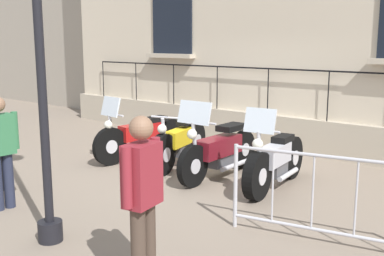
{
  "coord_description": "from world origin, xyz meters",
  "views": [
    {
      "loc": [
        6.38,
        5.05,
        2.27
      ],
      "look_at": [
        0.26,
        0.0,
        0.8
      ],
      "focal_mm": 43.8,
      "sensor_mm": 36.0,
      "label": 1
    }
  ],
  "objects_px": {
    "motorcycle_silver": "(275,162)",
    "crowd_barrier": "(334,197)",
    "pedestrian_walking": "(0,147)",
    "motorcycle_maroon": "(219,150)",
    "bollard": "(4,156)",
    "motorcycle_red": "(142,136)",
    "motorcycle_yellow": "(180,144)",
    "pedestrian_standing": "(142,194)"
  },
  "relations": [
    {
      "from": "pedestrian_walking",
      "to": "motorcycle_maroon",
      "type": "bearing_deg",
      "value": 156.42
    },
    {
      "from": "pedestrian_standing",
      "to": "pedestrian_walking",
      "type": "distance_m",
      "value": 3.0
    },
    {
      "from": "motorcycle_silver",
      "to": "pedestrian_walking",
      "type": "xyz_separation_m",
      "value": [
        3.17,
        -2.42,
        0.44
      ]
    },
    {
      "from": "pedestrian_walking",
      "to": "motorcycle_silver",
      "type": "bearing_deg",
      "value": 142.65
    },
    {
      "from": "motorcycle_red",
      "to": "bollard",
      "type": "distance_m",
      "value": 2.75
    },
    {
      "from": "motorcycle_maroon",
      "to": "crowd_barrier",
      "type": "xyz_separation_m",
      "value": [
        1.38,
        2.59,
        0.11
      ]
    },
    {
      "from": "crowd_barrier",
      "to": "pedestrian_walking",
      "type": "height_order",
      "value": "pedestrian_walking"
    },
    {
      "from": "motorcycle_yellow",
      "to": "pedestrian_walking",
      "type": "height_order",
      "value": "pedestrian_walking"
    },
    {
      "from": "motorcycle_maroon",
      "to": "pedestrian_walking",
      "type": "xyz_separation_m",
      "value": [
        3.13,
        -1.37,
        0.41
      ]
    },
    {
      "from": "motorcycle_red",
      "to": "pedestrian_standing",
      "type": "relative_size",
      "value": 1.38
    },
    {
      "from": "motorcycle_yellow",
      "to": "crowd_barrier",
      "type": "relative_size",
      "value": 0.85
    },
    {
      "from": "motorcycle_maroon",
      "to": "motorcycle_silver",
      "type": "relative_size",
      "value": 1.06
    },
    {
      "from": "bollard",
      "to": "pedestrian_walking",
      "type": "bearing_deg",
      "value": 60.03
    },
    {
      "from": "motorcycle_yellow",
      "to": "pedestrian_walking",
      "type": "bearing_deg",
      "value": -7.01
    },
    {
      "from": "pedestrian_standing",
      "to": "pedestrian_walking",
      "type": "height_order",
      "value": "pedestrian_standing"
    },
    {
      "from": "motorcycle_yellow",
      "to": "crowd_barrier",
      "type": "bearing_deg",
      "value": 67.44
    },
    {
      "from": "motorcycle_silver",
      "to": "crowd_barrier",
      "type": "xyz_separation_m",
      "value": [
        1.42,
        1.54,
        0.14
      ]
    },
    {
      "from": "bollard",
      "to": "pedestrian_standing",
      "type": "xyz_separation_m",
      "value": [
        0.72,
        3.78,
        0.39
      ]
    },
    {
      "from": "motorcycle_yellow",
      "to": "pedestrian_standing",
      "type": "bearing_deg",
      "value": 36.59
    },
    {
      "from": "motorcycle_yellow",
      "to": "crowd_barrier",
      "type": "distance_m",
      "value": 3.86
    },
    {
      "from": "motorcycle_yellow",
      "to": "motorcycle_maroon",
      "type": "xyz_separation_m",
      "value": [
        0.1,
        0.97,
        0.04
      ]
    },
    {
      "from": "motorcycle_maroon",
      "to": "motorcycle_yellow",
      "type": "bearing_deg",
      "value": -95.7
    },
    {
      "from": "crowd_barrier",
      "to": "motorcycle_maroon",
      "type": "bearing_deg",
      "value": -118.07
    },
    {
      "from": "motorcycle_yellow",
      "to": "motorcycle_silver",
      "type": "relative_size",
      "value": 0.97
    },
    {
      "from": "motorcycle_yellow",
      "to": "motorcycle_maroon",
      "type": "distance_m",
      "value": 0.97
    },
    {
      "from": "crowd_barrier",
      "to": "bollard",
      "type": "distance_m",
      "value": 4.92
    },
    {
      "from": "motorcycle_red",
      "to": "motorcycle_yellow",
      "type": "relative_size",
      "value": 1.14
    },
    {
      "from": "motorcycle_silver",
      "to": "bollard",
      "type": "relative_size",
      "value": 1.94
    },
    {
      "from": "motorcycle_red",
      "to": "pedestrian_standing",
      "type": "xyz_separation_m",
      "value": [
        3.46,
        3.55,
        0.47
      ]
    },
    {
      "from": "motorcycle_maroon",
      "to": "crowd_barrier",
      "type": "height_order",
      "value": "motorcycle_maroon"
    },
    {
      "from": "motorcycle_maroon",
      "to": "bollard",
      "type": "relative_size",
      "value": 2.05
    },
    {
      "from": "pedestrian_walking",
      "to": "motorcycle_yellow",
      "type": "bearing_deg",
      "value": 172.99
    },
    {
      "from": "motorcycle_silver",
      "to": "bollard",
      "type": "height_order",
      "value": "motorcycle_silver"
    },
    {
      "from": "pedestrian_standing",
      "to": "pedestrian_walking",
      "type": "relative_size",
      "value": 1.05
    },
    {
      "from": "motorcycle_maroon",
      "to": "crowd_barrier",
      "type": "bearing_deg",
      "value": 61.93
    },
    {
      "from": "motorcycle_maroon",
      "to": "pedestrian_standing",
      "type": "relative_size",
      "value": 1.33
    },
    {
      "from": "motorcycle_maroon",
      "to": "pedestrian_walking",
      "type": "bearing_deg",
      "value": -23.58
    },
    {
      "from": "motorcycle_red",
      "to": "motorcycle_yellow",
      "type": "xyz_separation_m",
      "value": [
        -0.03,
        0.96,
        -0.03
      ]
    },
    {
      "from": "motorcycle_silver",
      "to": "pedestrian_walking",
      "type": "distance_m",
      "value": 4.01
    },
    {
      "from": "motorcycle_red",
      "to": "pedestrian_walking",
      "type": "distance_m",
      "value": 3.27
    },
    {
      "from": "crowd_barrier",
      "to": "motorcycle_yellow",
      "type": "bearing_deg",
      "value": -112.56
    },
    {
      "from": "motorcycle_silver",
      "to": "pedestrian_standing",
      "type": "distance_m",
      "value": 3.51
    }
  ]
}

